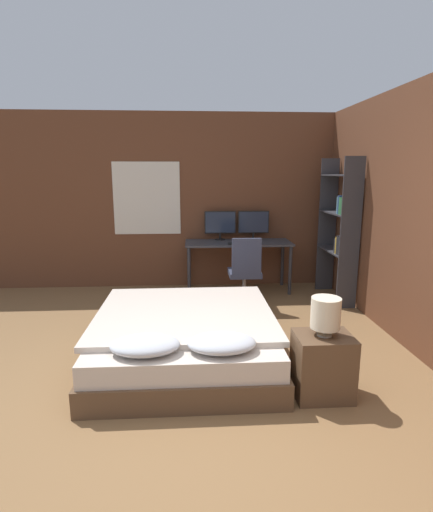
{
  "coord_description": "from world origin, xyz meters",
  "views": [
    {
      "loc": [
        -0.12,
        -2.37,
        1.81
      ],
      "look_at": [
        0.2,
        2.62,
        0.75
      ],
      "focal_mm": 28.0,
      "sensor_mm": 36.0,
      "label": 1
    }
  ],
  "objects_px": {
    "keyboard": "(240,244)",
    "computer_mouse": "(258,243)",
    "bedside_lamp": "(326,313)",
    "monitor_left": "(220,224)",
    "office_chair": "(245,279)",
    "bookshelf": "(341,225)",
    "nightstand": "(323,366)",
    "monitor_right": "(254,223)",
    "desk": "(238,248)",
    "bed": "(185,337)"
  },
  "relations": [
    {
      "from": "monitor_right",
      "to": "office_chair",
      "type": "xyz_separation_m",
      "value": [
        -0.25,
        -0.92,
        -0.64
      ]
    },
    {
      "from": "nightstand",
      "to": "keyboard",
      "type": "distance_m",
      "value": 2.88
    },
    {
      "from": "bedside_lamp",
      "to": "office_chair",
      "type": "distance_m",
      "value": 2.34
    },
    {
      "from": "monitor_left",
      "to": "bookshelf",
      "type": "xyz_separation_m",
      "value": [
        1.62,
        -0.78,
        0.07
      ]
    },
    {
      "from": "bed",
      "to": "monitor_left",
      "type": "bearing_deg",
      "value": 78.16
    },
    {
      "from": "bookshelf",
      "to": "bed",
      "type": "bearing_deg",
      "value": -141.13
    },
    {
      "from": "nightstand",
      "to": "bookshelf",
      "type": "distance_m",
      "value": 2.77
    },
    {
      "from": "nightstand",
      "to": "keyboard",
      "type": "xyz_separation_m",
      "value": [
        -0.34,
        2.81,
        0.51
      ]
    },
    {
      "from": "nightstand",
      "to": "bookshelf",
      "type": "height_order",
      "value": "bookshelf"
    },
    {
      "from": "bedside_lamp",
      "to": "keyboard",
      "type": "relative_size",
      "value": 0.9
    },
    {
      "from": "computer_mouse",
      "to": "bookshelf",
      "type": "distance_m",
      "value": 1.19
    },
    {
      "from": "bedside_lamp",
      "to": "bookshelf",
      "type": "distance_m",
      "value": 2.67
    },
    {
      "from": "keyboard",
      "to": "office_chair",
      "type": "height_order",
      "value": "office_chair"
    },
    {
      "from": "desk",
      "to": "monitor_left",
      "type": "relative_size",
      "value": 3.31
    },
    {
      "from": "bed",
      "to": "nightstand",
      "type": "bearing_deg",
      "value": -32.29
    },
    {
      "from": "office_chair",
      "to": "monitor_right",
      "type": "bearing_deg",
      "value": 74.7
    },
    {
      "from": "office_chair",
      "to": "bookshelf",
      "type": "distance_m",
      "value": 1.53
    },
    {
      "from": "bedside_lamp",
      "to": "desk",
      "type": "height_order",
      "value": "bedside_lamp"
    },
    {
      "from": "bookshelf",
      "to": "bedside_lamp",
      "type": "bearing_deg",
      "value": -112.66
    },
    {
      "from": "computer_mouse",
      "to": "office_chair",
      "type": "xyz_separation_m",
      "value": [
        -0.26,
        -0.52,
        -0.4
      ]
    },
    {
      "from": "desk",
      "to": "keyboard",
      "type": "bearing_deg",
      "value": -90.0
    },
    {
      "from": "bedside_lamp",
      "to": "computer_mouse",
      "type": "xyz_separation_m",
      "value": [
        -0.07,
        2.81,
        0.07
      ]
    },
    {
      "from": "bed",
      "to": "desk",
      "type": "distance_m",
      "value": 2.47
    },
    {
      "from": "bedside_lamp",
      "to": "nightstand",
      "type": "bearing_deg",
      "value": 180.0
    },
    {
      "from": "bedside_lamp",
      "to": "computer_mouse",
      "type": "distance_m",
      "value": 2.81
    },
    {
      "from": "desk",
      "to": "bedside_lamp",
      "type": "bearing_deg",
      "value": -83.59
    },
    {
      "from": "nightstand",
      "to": "bookshelf",
      "type": "relative_size",
      "value": 0.26
    },
    {
      "from": "bedside_lamp",
      "to": "monitor_left",
      "type": "bearing_deg",
      "value": 100.55
    },
    {
      "from": "bedside_lamp",
      "to": "bookshelf",
      "type": "bearing_deg",
      "value": 67.34
    },
    {
      "from": "bookshelf",
      "to": "computer_mouse",
      "type": "bearing_deg",
      "value": 161.17
    },
    {
      "from": "nightstand",
      "to": "office_chair",
      "type": "xyz_separation_m",
      "value": [
        -0.33,
        2.29,
        0.12
      ]
    },
    {
      "from": "nightstand",
      "to": "keyboard",
      "type": "relative_size",
      "value": 1.52
    },
    {
      "from": "desk",
      "to": "monitor_right",
      "type": "distance_m",
      "value": 0.48
    },
    {
      "from": "monitor_left",
      "to": "keyboard",
      "type": "distance_m",
      "value": 0.54
    },
    {
      "from": "desk",
      "to": "computer_mouse",
      "type": "xyz_separation_m",
      "value": [
        0.26,
        -0.2,
        0.11
      ]
    },
    {
      "from": "nightstand",
      "to": "desk",
      "type": "distance_m",
      "value": 3.06
    },
    {
      "from": "keyboard",
      "to": "bookshelf",
      "type": "relative_size",
      "value": 0.17
    },
    {
      "from": "monitor_left",
      "to": "bookshelf",
      "type": "bearing_deg",
      "value": -25.74
    },
    {
      "from": "bedside_lamp",
      "to": "desk",
      "type": "xyz_separation_m",
      "value": [
        -0.34,
        3.01,
        -0.04
      ]
    },
    {
      "from": "bedside_lamp",
      "to": "monitor_left",
      "type": "xyz_separation_m",
      "value": [
        -0.6,
        3.22,
        0.31
      ]
    },
    {
      "from": "nightstand",
      "to": "bedside_lamp",
      "type": "bearing_deg",
      "value": 0.0
    },
    {
      "from": "nightstand",
      "to": "bedside_lamp",
      "type": "xyz_separation_m",
      "value": [
        0.0,
        0.0,
        0.45
      ]
    },
    {
      "from": "monitor_left",
      "to": "office_chair",
      "type": "relative_size",
      "value": 0.5
    },
    {
      "from": "monitor_right",
      "to": "computer_mouse",
      "type": "height_order",
      "value": "monitor_right"
    },
    {
      "from": "monitor_left",
      "to": "computer_mouse",
      "type": "bearing_deg",
      "value": -37.81
    },
    {
      "from": "bedside_lamp",
      "to": "monitor_right",
      "type": "relative_size",
      "value": 0.65
    },
    {
      "from": "monitor_right",
      "to": "bookshelf",
      "type": "bearing_deg",
      "value": -35.46
    },
    {
      "from": "nightstand",
      "to": "computer_mouse",
      "type": "xyz_separation_m",
      "value": [
        -0.07,
        2.81,
        0.52
      ]
    },
    {
      "from": "keyboard",
      "to": "computer_mouse",
      "type": "distance_m",
      "value": 0.26
    },
    {
      "from": "bed",
      "to": "computer_mouse",
      "type": "xyz_separation_m",
      "value": [
        1.05,
        2.1,
        0.55
      ]
    }
  ]
}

